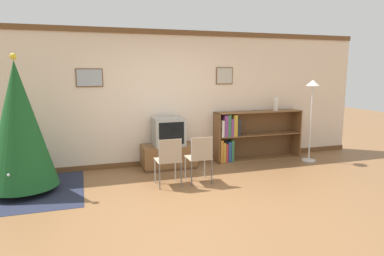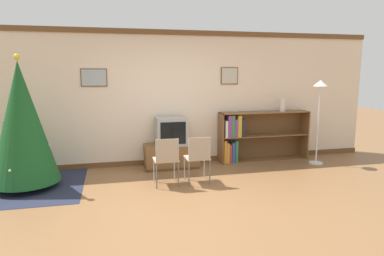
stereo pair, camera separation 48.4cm
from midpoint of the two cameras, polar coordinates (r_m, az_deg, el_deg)
ground_plane at (r=5.09m, az=-2.18°, el=-12.38°), size 24.00×24.00×0.00m
wall_back at (r=6.95m, az=-7.34°, el=4.89°), size 9.10×0.11×2.70m
area_rug at (r=6.21m, az=-28.20°, el=-9.42°), size 1.79×1.86×0.01m
christmas_tree at (r=5.97m, az=-29.00°, el=0.42°), size 1.07×1.07×2.15m
tv_console at (r=6.81m, az=-5.94°, el=-4.73°), size 1.05×0.55×0.46m
television at (r=6.71m, az=-6.01°, el=-0.58°), size 0.59×0.50×0.55m
folding_chair_left at (r=5.65m, az=-6.32°, el=-5.17°), size 0.40×0.40×0.82m
folding_chair_right at (r=5.78m, az=-1.05°, el=-4.79°), size 0.40×0.40×0.82m
bookshelf at (r=7.37m, az=6.75°, el=-1.26°), size 1.95×0.36×1.05m
vase at (r=7.60m, az=12.03°, el=3.92°), size 0.11×0.11×0.28m
standing_lamp at (r=7.46m, az=17.64°, el=4.58°), size 0.28×0.28×1.72m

